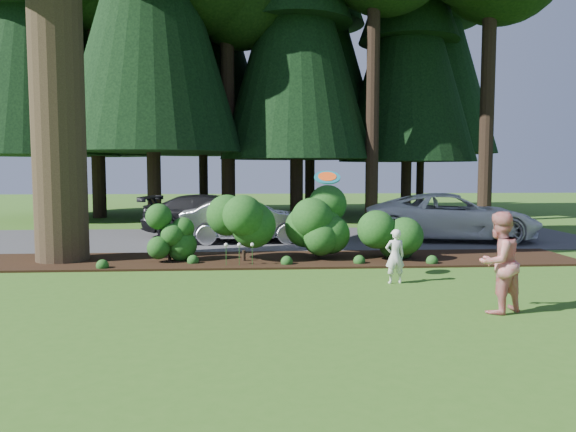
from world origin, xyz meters
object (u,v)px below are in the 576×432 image
Objects in this scene: car_silver_wagon at (247,220)px; adult at (499,262)px; child at (395,256)px; frisbee at (327,177)px; car_white_suv at (451,217)px; car_dark_suv at (215,216)px.

adult is at bearing -157.99° from car_silver_wagon.
frisbee is (-1.31, 0.32, 1.56)m from child.
car_white_suv is 4.88× the size of child.
frisbee reaches higher than car_dark_suv.
adult is at bearing -141.89° from car_dark_suv.
adult is (4.00, -8.57, 0.11)m from car_silver_wagon.
child is at bearing -141.06° from car_dark_suv.
car_white_suv reaches higher than child.
car_white_suv is at bearing 51.66° from frisbee.
car_silver_wagon is at bearing -132.38° from car_dark_suv.
adult reaches higher than car_white_suv.
car_silver_wagon is at bearing 102.37° from car_white_suv.
child is (4.02, -7.67, -0.18)m from car_dark_suv.
child is 2.04× the size of frisbee.
frisbee is at bearing -167.49° from car_silver_wagon.
car_white_suv reaches higher than car_silver_wagon.
frisbee is (2.70, -7.36, 1.38)m from car_dark_suv.
car_dark_suv reaches higher than child.
car_dark_suv is 8.66m from child.
car_silver_wagon is 2.51× the size of adult.
frisbee reaches higher than car_silver_wagon.
car_white_suv is at bearing -92.31° from car_silver_wagon.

